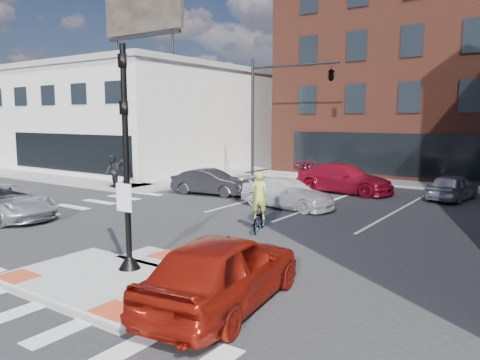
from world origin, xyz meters
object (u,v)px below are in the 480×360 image
Objects in this scene: bg_car_red at (344,179)px; cyclist at (259,211)px; white_pickup at (287,193)px; silver_suv at (5,202)px; pedestrian_b at (126,167)px; bg_car_silver at (453,187)px; red_sedan at (223,270)px; bg_car_dark at (210,182)px; pedestrian_a at (113,171)px.

bg_car_red is 2.49× the size of cyclist.
bg_car_red reaches higher than white_pickup.
pedestrian_b is (-3.66, 9.83, 0.39)m from silver_suv.
pedestrian_b is at bearing 26.26° from bg_car_silver.
red_sedan is 15.43m from bg_car_dark.
pedestrian_b is at bearing 18.86° from silver_suv.
red_sedan is at bearing -14.38° from pedestrian_a.
white_pickup is at bearing -45.29° from silver_suv.
pedestrian_b is at bearing 80.07° from bg_car_dark.
white_pickup is 12.20m from pedestrian_b.
bg_car_silver is at bearing -12.94° from pedestrian_b.
bg_car_red is (-5.51, -0.90, 0.13)m from bg_car_silver.
pedestrian_b is at bearing 115.34° from bg_car_red.
cyclist is (1.35, -4.60, 0.06)m from white_pickup.
red_sedan is 7.20m from cyclist.
bg_car_dark is at bearing -19.81° from silver_suv.
red_sedan is at bearing -151.76° from white_pickup.
white_pickup is 2.51× the size of pedestrian_b.
silver_suv is at bearing -17.60° from red_sedan.
bg_car_silver is at bearing -76.13° from bg_car_red.
cyclist is (-4.65, -11.22, 0.07)m from bg_car_silver.
pedestrian_a is at bearing -40.93° from red_sedan.
bg_car_red is at bearing 1.25° from white_pickup.
bg_car_red is (0.49, 5.72, 0.12)m from white_pickup.
bg_car_silver is (11.28, 5.75, -0.03)m from bg_car_dark.
cyclist is at bearing -157.55° from white_pickup.
bg_car_red is at bearing 49.02° from pedestrian_a.
pedestrian_a reaches higher than silver_suv.
pedestrian_a is at bearing 33.20° from bg_car_silver.
white_pickup is 2.12× the size of cyclist.
white_pickup is 2.46× the size of pedestrian_a.
white_pickup is at bearing 23.96° from pedestrian_a.
cyclist is at bearing 76.35° from bg_car_silver.
silver_suv is 1.06× the size of white_pickup.
cyclist reaches higher than white_pickup.
pedestrian_b reaches higher than silver_suv.
pedestrian_b is at bearing 138.55° from pedestrian_a.
silver_suv is 1.18× the size of bg_car_dark.
bg_car_red is at bearing -84.65° from red_sedan.
bg_car_dark is (-5.28, 0.87, 0.02)m from white_pickup.
silver_suv is 12.30m from white_pickup.
bg_car_red is (8.99, 14.61, 0.11)m from silver_suv.
bg_car_red reaches higher than silver_suv.
bg_car_dark is 0.77× the size of bg_car_red.
pedestrian_b is at bearing -43.87° from red_sedan.
silver_suv is 2.67× the size of pedestrian_b.
silver_suv is 10.28m from bg_car_dark.
cyclist reaches higher than silver_suv.
bg_car_silver is at bearing -44.64° from silver_suv.
bg_car_silver is 0.72× the size of bg_car_red.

